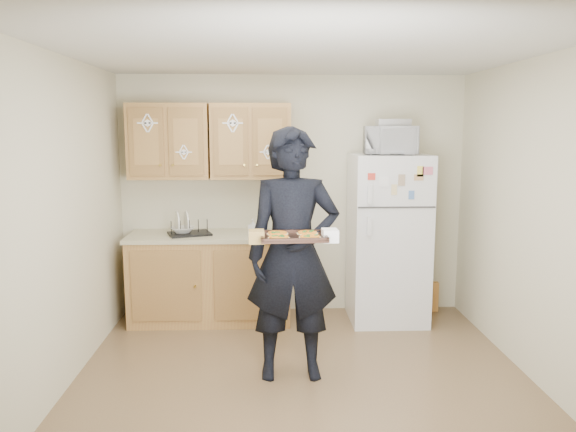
{
  "coord_description": "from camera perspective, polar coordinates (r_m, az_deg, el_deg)",
  "views": [
    {
      "loc": [
        -0.28,
        -4.1,
        1.96
      ],
      "look_at": [
        -0.1,
        0.45,
        1.24
      ],
      "focal_mm": 35.0,
      "sensor_mm": 36.0,
      "label": 1
    }
  ],
  "objects": [
    {
      "name": "floor",
      "position": [
        4.56,
        1.54,
        -16.53
      ],
      "size": [
        3.6,
        3.6,
        0.0
      ],
      "primitive_type": "plane",
      "color": "brown",
      "rests_on": "ground"
    },
    {
      "name": "ceiling",
      "position": [
        4.15,
        1.69,
        16.43
      ],
      "size": [
        3.6,
        3.6,
        0.0
      ],
      "primitive_type": "plane",
      "color": "silver",
      "rests_on": "wall_back"
    },
    {
      "name": "wall_back",
      "position": [
        5.95,
        0.46,
        2.1
      ],
      "size": [
        3.6,
        0.04,
        2.5
      ],
      "primitive_type": "cube",
      "color": "beige",
      "rests_on": "floor"
    },
    {
      "name": "wall_front",
      "position": [
        2.43,
        4.45,
        -8.08
      ],
      "size": [
        3.6,
        0.04,
        2.5
      ],
      "primitive_type": "cube",
      "color": "beige",
      "rests_on": "floor"
    },
    {
      "name": "wall_left",
      "position": [
        4.44,
        -22.28,
        -0.93
      ],
      "size": [
        0.04,
        3.6,
        2.5
      ],
      "primitive_type": "cube",
      "color": "beige",
      "rests_on": "floor"
    },
    {
      "name": "wall_right",
      "position": [
        4.65,
        24.31,
        -0.62
      ],
      "size": [
        0.04,
        3.6,
        2.5
      ],
      "primitive_type": "cube",
      "color": "beige",
      "rests_on": "floor"
    },
    {
      "name": "refrigerator",
      "position": [
        5.78,
        10.09,
        -2.27
      ],
      "size": [
        0.75,
        0.7,
        1.7
      ],
      "primitive_type": "cube",
      "color": "silver",
      "rests_on": "floor"
    },
    {
      "name": "base_cabinet",
      "position": [
        5.82,
        -7.84,
        -6.38
      ],
      "size": [
        1.6,
        0.6,
        0.86
      ],
      "primitive_type": "cube",
      "color": "#9B5C35",
      "rests_on": "floor"
    },
    {
      "name": "countertop",
      "position": [
        5.72,
        -7.94,
        -2.02
      ],
      "size": [
        1.64,
        0.64,
        0.04
      ],
      "primitive_type": "cube",
      "color": "#BAB38F",
      "rests_on": "base_cabinet"
    },
    {
      "name": "upper_cab_left",
      "position": [
        5.8,
        -11.98,
        7.43
      ],
      "size": [
        0.8,
        0.33,
        0.75
      ],
      "primitive_type": "cube",
      "color": "#9B5C35",
      "rests_on": "wall_back"
    },
    {
      "name": "upper_cab_right",
      "position": [
        5.72,
        -3.79,
        7.58
      ],
      "size": [
        0.8,
        0.33,
        0.75
      ],
      "primitive_type": "cube",
      "color": "#9B5C35",
      "rests_on": "wall_back"
    },
    {
      "name": "cereal_box",
      "position": [
        6.29,
        14.08,
        -7.94
      ],
      "size": [
        0.2,
        0.07,
        0.32
      ],
      "primitive_type": "cube",
      "color": "#ECA953",
      "rests_on": "floor"
    },
    {
      "name": "person",
      "position": [
        4.36,
        0.52,
        -3.97
      ],
      "size": [
        0.74,
        0.5,
        1.97
      ],
      "primitive_type": "imported",
      "rotation": [
        0.0,
        0.0,
        0.04
      ],
      "color": "black",
      "rests_on": "floor"
    },
    {
      "name": "baking_tray",
      "position": [
        4.02,
        0.55,
        -2.18
      ],
      "size": [
        0.48,
        0.36,
        0.04
      ],
      "primitive_type": "cube",
      "rotation": [
        0.0,
        0.0,
        0.04
      ],
      "color": "black",
      "rests_on": "person"
    },
    {
      "name": "pizza_front_left",
      "position": [
        3.93,
        -0.94,
        -2.18
      ],
      "size": [
        0.16,
        0.16,
        0.02
      ],
      "primitive_type": "cylinder",
      "color": "orange",
      "rests_on": "baking_tray"
    },
    {
      "name": "pizza_front_right",
      "position": [
        3.95,
        2.23,
        -2.13
      ],
      "size": [
        0.16,
        0.16,
        0.02
      ],
      "primitive_type": "cylinder",
      "color": "orange",
      "rests_on": "baking_tray"
    },
    {
      "name": "pizza_back_left",
      "position": [
        4.09,
        -1.08,
        -1.76
      ],
      "size": [
        0.16,
        0.16,
        0.02
      ],
      "primitive_type": "cylinder",
      "color": "orange",
      "rests_on": "baking_tray"
    },
    {
      "name": "pizza_back_right",
      "position": [
        4.11,
        1.98,
        -1.71
      ],
      "size": [
        0.16,
        0.16,
        0.02
      ],
      "primitive_type": "cylinder",
      "color": "orange",
      "rests_on": "baking_tray"
    },
    {
      "name": "microwave",
      "position": [
        5.62,
        10.34,
        7.57
      ],
      "size": [
        0.52,
        0.37,
        0.28
      ],
      "primitive_type": "imported",
      "rotation": [
        0.0,
        0.0,
        -0.07
      ],
      "color": "silver",
      "rests_on": "refrigerator"
    },
    {
      "name": "foil_pan",
      "position": [
        5.65,
        10.64,
        9.32
      ],
      "size": [
        0.32,
        0.23,
        0.07
      ],
      "primitive_type": "cube",
      "rotation": [
        0.0,
        0.0,
        -0.03
      ],
      "color": "silver",
      "rests_on": "microwave"
    },
    {
      "name": "dish_rack",
      "position": [
        5.7,
        -9.98,
        -1.08
      ],
      "size": [
        0.48,
        0.42,
        0.16
      ],
      "primitive_type": "cube",
      "rotation": [
        0.0,
        0.0,
        0.33
      ],
      "color": "black",
      "rests_on": "countertop"
    },
    {
      "name": "bowl",
      "position": [
        5.72,
        -10.69,
        -1.4
      ],
      "size": [
        0.28,
        0.28,
        0.06
      ],
      "primitive_type": "imported",
      "rotation": [
        0.0,
        0.0,
        0.21
      ],
      "color": "silver",
      "rests_on": "dish_rack"
    },
    {
      "name": "soap_bottle",
      "position": [
        5.56,
        -3.6,
        -1.16
      ],
      "size": [
        0.1,
        0.1,
        0.17
      ],
      "primitive_type": "imported",
      "rotation": [
        0.0,
        0.0,
        -0.27
      ],
      "color": "silver",
      "rests_on": "countertop"
    }
  ]
}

